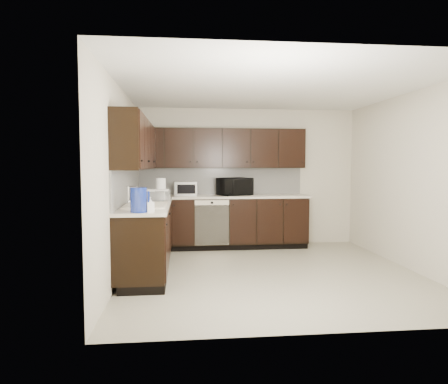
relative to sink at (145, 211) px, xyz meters
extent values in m
plane|color=#A09B84|center=(1.68, 0.01, -0.88)|extent=(4.00, 4.00, 0.00)
plane|color=white|center=(1.68, 0.01, 1.62)|extent=(4.00, 4.00, 0.00)
cube|color=beige|center=(1.68, 2.01, 0.37)|extent=(4.00, 0.02, 2.50)
cube|color=beige|center=(-0.32, 0.01, 0.37)|extent=(0.02, 4.00, 2.50)
cube|color=beige|center=(3.68, 0.01, 0.37)|extent=(0.02, 4.00, 2.50)
cube|color=beige|center=(1.68, -1.99, 0.37)|extent=(4.00, 0.02, 2.50)
cube|color=black|center=(1.18, 1.71, -0.43)|extent=(3.00, 0.60, 0.90)
cube|color=black|center=(-0.02, 0.31, -0.43)|extent=(0.60, 2.20, 0.90)
cube|color=black|center=(1.18, 1.74, -0.83)|extent=(3.00, 0.54, 0.10)
cube|color=black|center=(0.01, 0.31, -0.83)|extent=(0.54, 2.20, 0.10)
cube|color=beige|center=(1.18, 1.71, 0.04)|extent=(3.03, 0.63, 0.04)
cube|color=beige|center=(-0.02, 0.31, 0.04)|extent=(0.63, 2.23, 0.04)
cube|color=silver|center=(1.18, 2.00, 0.30)|extent=(3.00, 0.02, 0.48)
cube|color=silver|center=(-0.31, 0.61, 0.30)|extent=(0.02, 2.80, 0.48)
cube|color=black|center=(1.18, 1.85, 0.89)|extent=(3.00, 0.33, 0.70)
cube|color=black|center=(-0.15, 0.45, 0.89)|extent=(0.33, 2.47, 0.70)
cube|color=beige|center=(0.98, 1.42, -0.38)|extent=(0.58, 0.02, 0.78)
cube|color=beige|center=(0.98, 1.42, -0.04)|extent=(0.58, 0.03, 0.08)
cylinder|color=black|center=(0.98, 1.40, -0.04)|extent=(0.04, 0.02, 0.04)
cube|color=beige|center=(0.00, 0.01, 0.06)|extent=(0.54, 0.82, 0.03)
cube|color=beige|center=(0.00, -0.19, -0.02)|extent=(0.42, 0.34, 0.16)
cube|color=beige|center=(0.00, 0.21, -0.02)|extent=(0.42, 0.34, 0.16)
cylinder|color=silver|center=(-0.22, 0.01, 0.19)|extent=(0.03, 0.03, 0.26)
cylinder|color=silver|center=(-0.17, 0.01, 0.31)|extent=(0.14, 0.02, 0.02)
cylinder|color=#B2B2B7|center=(0.00, -0.19, 0.01)|extent=(0.20, 0.20, 0.10)
imported|color=black|center=(1.40, 1.69, 0.21)|extent=(0.66, 0.56, 0.31)
imported|color=gray|center=(0.12, -0.69, 0.15)|extent=(0.10, 0.10, 0.18)
imported|color=gray|center=(-0.09, -0.25, 0.19)|extent=(0.13, 0.13, 0.27)
cube|color=silver|center=(0.55, 1.73, 0.18)|extent=(0.41, 0.31, 0.24)
cube|color=white|center=(0.07, 0.78, 0.14)|extent=(0.47, 0.39, 0.16)
cylinder|color=#102797|center=(-0.01, -0.69, 0.20)|extent=(0.24, 0.24, 0.28)
cylinder|color=#0D8F89|center=(0.17, 1.00, 0.17)|extent=(0.11, 0.11, 0.23)
cylinder|color=silver|center=(0.15, 0.93, 0.23)|extent=(0.19, 0.19, 0.33)
camera|label=1|loc=(0.50, -5.29, 0.61)|focal=32.00mm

